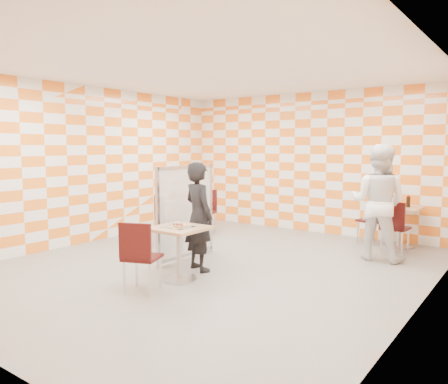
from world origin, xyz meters
name	(u,v)px	position (x,y,z in m)	size (l,w,h in m)	color
room_shell	(231,168)	(0.00, 0.54, 1.50)	(7.00, 7.00, 7.00)	gray
main_table	(179,244)	(0.07, -0.81, 0.51)	(0.70, 0.70, 0.75)	tan
second_table	(400,220)	(2.01, 3.05, 0.51)	(0.70, 0.70, 0.75)	tan
empty_table	(185,213)	(-1.69, 1.34, 0.51)	(0.70, 0.70, 0.75)	tan
chair_main_front	(139,252)	(0.06, -1.55, 0.54)	(0.55, 0.55, 0.92)	#360A0B
chair_second_front	(394,223)	(2.08, 2.42, 0.54)	(0.44, 0.45, 0.92)	#360A0B
chair_second_side	(376,216)	(1.59, 2.99, 0.54)	(0.53, 0.53, 0.92)	#360A0B
chair_empty_near	(165,216)	(-1.63, 0.68, 0.54)	(0.56, 0.56, 0.92)	#360A0B
chair_empty_far	(206,208)	(-1.72, 2.04, 0.54)	(0.53, 0.54, 0.92)	#360A0B
partition	(186,212)	(-0.59, 0.10, 0.79)	(0.08, 1.38, 1.55)	white
man_dark	(199,217)	(-0.03, -0.26, 0.81)	(0.59, 0.39, 1.63)	black
man_white	(378,202)	(1.94, 1.95, 0.94)	(0.92, 0.72, 1.89)	white
pizza_on_foil	(178,226)	(0.07, -0.83, 0.77)	(0.40, 0.40, 0.04)	silver
sport_bottle	(393,201)	(1.85, 3.16, 0.84)	(0.06, 0.06, 0.20)	white
soda_bottle	(408,202)	(2.13, 3.11, 0.85)	(0.07, 0.07, 0.23)	black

